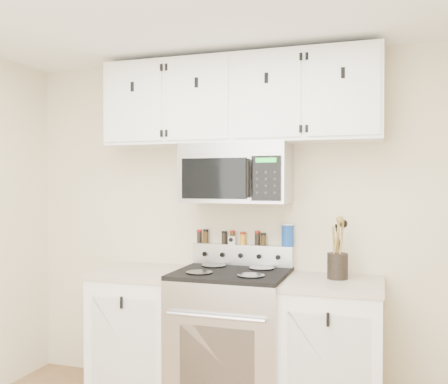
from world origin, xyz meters
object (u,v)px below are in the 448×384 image
microwave (237,173)px  salt_canister (288,235)px  range (231,338)px  utensil_crock (338,264)px

microwave → salt_canister: size_ratio=4.58×
range → utensil_crock: (0.71, 0.09, 0.53)m
range → salt_canister: bearing=39.7°
microwave → range: bearing=-90.2°
microwave → utensil_crock: bearing=-2.6°
utensil_crock → range: bearing=-172.4°
utensil_crock → microwave: bearing=177.4°
range → microwave: 1.15m
range → utensil_crock: size_ratio=2.76×
salt_canister → utensil_crock: bearing=-26.9°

